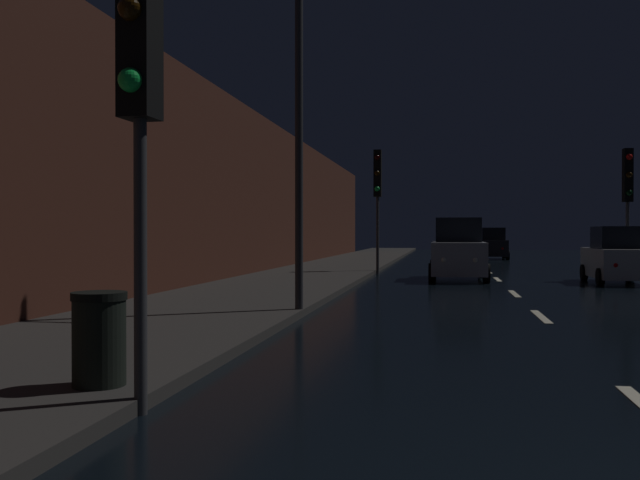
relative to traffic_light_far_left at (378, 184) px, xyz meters
The scene contains 12 objects.
ground 5.86m from the traffic_light_far_left, ahead, with size 26.09×84.00×0.02m, color black.
sidewalk_left 4.28m from the traffic_light_far_left, behind, with size 4.40×84.00×0.15m, color #33302D.
building_facade_left 5.87m from the traffic_light_far_left, 146.82° to the right, with size 0.80×63.00×6.36m, color #472319.
lane_centerline 8.29m from the traffic_light_far_left, 52.29° to the right, with size 0.16×31.97×0.01m.
traffic_light_far_left is the anchor object (origin of this frame).
traffic_light_near_left 22.11m from the traffic_light_far_left, 90.26° to the right, with size 0.32×0.47×4.61m.
traffic_light_far_right 9.29m from the traffic_light_far_left, 11.72° to the right, with size 0.32×0.46×4.67m.
streetlamp_overhead 14.60m from the traffic_light_far_left, 89.00° to the right, with size 1.70×0.44×7.31m.
trash_bin_curbside 21.88m from the traffic_light_far_left, 91.94° to the right, with size 0.55×0.55×0.93m.
car_approaching_headlights 5.06m from the traffic_light_far_left, 42.99° to the right, with size 2.02×4.37×2.20m.
car_parked_right_far 9.50m from the traffic_light_far_left, 24.07° to the right, with size 1.73×3.74×1.88m.
car_distant_taillights 18.60m from the traffic_light_far_left, 71.80° to the left, with size 1.84×3.98×2.01m.
Camera 1 is at (-1.91, -3.81, 1.67)m, focal length 38.84 mm.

